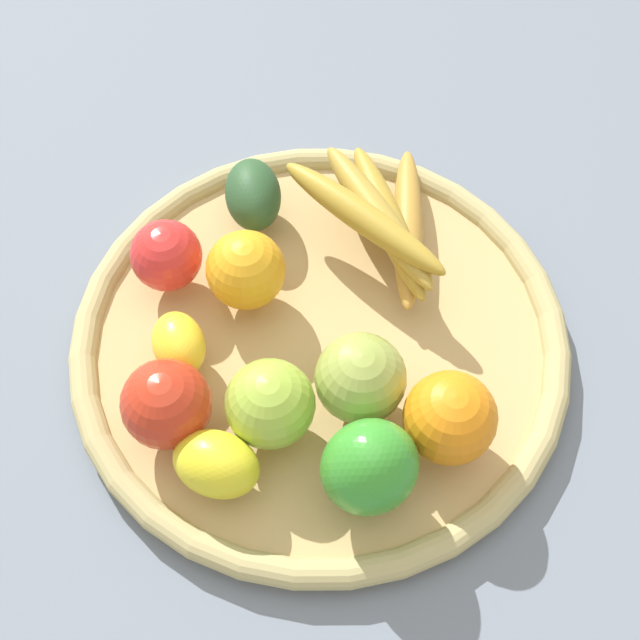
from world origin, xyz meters
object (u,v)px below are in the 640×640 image
at_px(apple_3, 361,378).
at_px(lemon_1, 216,464).
at_px(bell_pepper, 370,467).
at_px(lemon_0, 179,344).
at_px(apple_2, 166,404).
at_px(orange_0, 246,270).
at_px(orange_1, 450,418).
at_px(avocado, 253,195).
at_px(banana_bunch, 385,220).
at_px(apple_1, 270,404).
at_px(apple_0, 166,255).

xyz_separation_m(apple_3, lemon_1, (0.11, -0.07, -0.01)).
height_order(bell_pepper, lemon_0, bell_pepper).
bearing_deg(apple_2, apple_3, 126.06).
xyz_separation_m(orange_0, orange_1, (0.05, 0.21, 0.00)).
distance_m(avocado, lemon_1, 0.27).
xyz_separation_m(lemon_0, lemon_1, (0.08, 0.09, 0.00)).
height_order(banana_bunch, apple_2, apple_2).
xyz_separation_m(orange_0, avocado, (-0.08, -0.04, -0.01)).
height_order(apple_1, bell_pepper, bell_pepper).
bearing_deg(apple_3, apple_0, -98.77).
bearing_deg(apple_0, apple_3, 81.23).
bearing_deg(bell_pepper, orange_1, 13.79).
bearing_deg(lemon_0, apple_0, -141.01).
bearing_deg(banana_bunch, apple_0, -50.76).
relative_size(avocado, apple_2, 1.05).
relative_size(orange_0, banana_bunch, 0.38).
distance_m(apple_1, apple_0, 0.18).
distance_m(apple_3, lemon_1, 0.13).
distance_m(lemon_1, orange_1, 0.19).
height_order(lemon_1, orange_1, orange_1).
distance_m(banana_bunch, lemon_1, 0.27).
bearing_deg(orange_0, bell_pepper, 56.54).
height_order(apple_1, avocado, apple_1).
distance_m(banana_bunch, orange_1, 0.20).
bearing_deg(apple_2, apple_1, 117.90).
distance_m(apple_2, apple_3, 0.16).
height_order(orange_0, apple_0, orange_0).
distance_m(orange_0, lemon_0, 0.09).
xyz_separation_m(apple_1, apple_3, (-0.05, 0.05, 0.00)).
bearing_deg(apple_3, avocado, -126.66).
bearing_deg(lemon_1, orange_0, -157.32).
bearing_deg(orange_0, avocado, -153.58).
bearing_deg(avocado, apple_0, -17.01).
distance_m(apple_1, avocado, 0.22).
bearing_deg(banana_bunch, orange_1, 40.01).
xyz_separation_m(avocado, lemon_1, (0.25, 0.11, -0.00)).
relative_size(apple_1, banana_bunch, 0.39).
bearing_deg(apple_1, apple_0, -119.02).
bearing_deg(apple_2, banana_bunch, 163.81).
bearing_deg(avocado, bell_pepper, 47.57).
bearing_deg(apple_3, orange_1, 91.03).
xyz_separation_m(bell_pepper, apple_0, (-0.10, -0.25, -0.01)).
bearing_deg(banana_bunch, bell_pepper, 22.76).
height_order(apple_2, orange_1, orange_1).
bearing_deg(orange_0, lemon_0, -11.52).
xyz_separation_m(apple_1, orange_1, (-0.05, 0.13, 0.00)).
height_order(apple_1, orange_0, apple_1).
height_order(banana_bunch, bell_pepper, bell_pepper).
xyz_separation_m(apple_1, lemon_0, (-0.02, -0.10, -0.01)).
relative_size(lemon_1, apple_0, 1.09).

